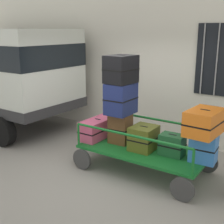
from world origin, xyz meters
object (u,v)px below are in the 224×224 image
luggage_cart (144,152)px  suitcase_midleft_middle (121,99)px  suitcase_midleft_bottom (120,128)px  suitcase_left_bottom (98,128)px  suitcase_midright_bottom (172,145)px  suitcase_right_bottom (203,148)px  suitcase_center_bottom (144,138)px  suitcase_midleft_top (121,69)px  suitcase_right_middle (204,122)px

luggage_cart → suitcase_midleft_middle: 1.11m
suitcase_midleft_bottom → suitcase_midleft_middle: bearing=90.0°
suitcase_left_bottom → suitcase_midright_bottom: 1.65m
suitcase_midleft_middle → suitcase_midright_bottom: suitcase_midleft_middle is taller
suitcase_midleft_bottom → suitcase_right_bottom: suitcase_midleft_bottom is taller
suitcase_midleft_middle → suitcase_right_bottom: bearing=0.5°
suitcase_midleft_bottom → suitcase_right_bottom: bearing=0.8°
suitcase_left_bottom → suitcase_center_bottom: (1.10, -0.05, 0.03)m
suitcase_center_bottom → suitcase_midleft_bottom: bearing=174.7°
suitcase_right_bottom → suitcase_left_bottom: bearing=-179.3°
suitcase_midleft_bottom → suitcase_midleft_top: suitcase_midleft_top is taller
suitcase_midleft_bottom → suitcase_midright_bottom: (1.10, -0.00, -0.10)m
suitcase_midleft_top → suitcase_right_bottom: 2.04m
suitcase_center_bottom → suitcase_right_bottom: suitcase_right_bottom is taller
luggage_cart → suitcase_left_bottom: size_ratio=2.75×
suitcase_midleft_middle → suitcase_right_middle: (1.65, -0.06, -0.17)m
luggage_cart → suitcase_midleft_bottom: suitcase_midleft_bottom is taller
suitcase_midleft_bottom → suitcase_right_middle: size_ratio=0.80×
suitcase_midleft_bottom → suitcase_midleft_top: bearing=90.0°
luggage_cart → suitcase_midleft_top: bearing=178.1°
suitcase_center_bottom → suitcase_right_bottom: size_ratio=1.03×
luggage_cart → suitcase_midright_bottom: 0.61m
suitcase_midleft_middle → suitcase_midright_bottom: bearing=-0.7°
suitcase_midright_bottom → suitcase_right_bottom: (0.55, 0.03, 0.06)m
luggage_cart → suitcase_center_bottom: 0.30m
suitcase_left_bottom → suitcase_midleft_top: bearing=0.7°
suitcase_left_bottom → suitcase_midleft_bottom: size_ratio=1.50×
suitcase_midleft_middle → suitcase_right_middle: size_ratio=0.80×
suitcase_center_bottom → suitcase_midright_bottom: (0.55, 0.05, -0.03)m
luggage_cart → suitcase_right_bottom: 1.15m
suitcase_center_bottom → suitcase_right_middle: (1.10, 0.00, 0.50)m
suitcase_midleft_middle → suitcase_midleft_top: (0.00, -0.01, 0.56)m
suitcase_left_bottom → suitcase_right_middle: size_ratio=1.19×
suitcase_midleft_middle → suitcase_right_bottom: (1.65, 0.01, -0.64)m
suitcase_midright_bottom → suitcase_right_middle: suitcase_right_middle is taller
suitcase_left_bottom → suitcase_center_bottom: bearing=-2.5°
suitcase_left_bottom → suitcase_right_middle: suitcase_right_middle is taller
luggage_cart → suitcase_center_bottom: size_ratio=4.60×
suitcase_left_bottom → suitcase_midleft_bottom: (0.55, 0.00, 0.10)m
luggage_cart → suitcase_midright_bottom: suitcase_midright_bottom is taller
suitcase_center_bottom → luggage_cart: bearing=90.0°
suitcase_midleft_top → suitcase_right_middle: bearing=-1.9°
luggage_cart → suitcase_right_bottom: suitcase_right_bottom is taller
suitcase_midright_bottom → luggage_cart: bearing=-178.9°
suitcase_midleft_bottom → suitcase_midleft_middle: 0.60m
suitcase_midleft_middle → suitcase_right_bottom: size_ratio=1.17×
suitcase_midleft_bottom → suitcase_center_bottom: bearing=-5.3°
suitcase_right_middle → suitcase_midleft_top: bearing=178.1°
suitcase_center_bottom → suitcase_right_bottom: bearing=3.9°
suitcase_left_bottom → suitcase_right_middle: 2.26m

